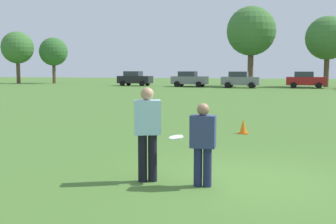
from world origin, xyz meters
The scene contains 13 objects.
ground_plane centered at (0.00, 0.00, 0.00)m, with size 168.16×168.16×0.00m, color #47702D.
player_thrower centered at (-1.82, -0.54, 1.01)m, with size 0.56×0.44×1.79m.
player_defender centered at (-0.75, -0.60, 0.85)m, with size 0.45×0.27×1.52m.
frisbee centered at (-1.28, -0.45, 0.85)m, with size 0.27×0.27×0.09m.
traffic_cone centered at (-0.57, 5.83, 0.23)m, with size 0.32×0.32×0.48m.
parked_car_near_left centered at (-17.10, 41.26, 0.92)m, with size 4.26×2.34×1.82m.
parked_car_mid_left centered at (-9.90, 40.36, 0.92)m, with size 4.26×2.34×1.82m.
parked_car_center centered at (-3.78, 39.08, 0.92)m, with size 4.26×2.34×1.82m.
parked_car_mid_right centered at (3.25, 40.37, 0.92)m, with size 4.26×2.34×1.82m.
tree_west_oak centered at (-36.15, 44.56, 5.14)m, with size 4.60×4.60×7.47m.
tree_west_maple centered at (-31.66, 46.80, 4.60)m, with size 4.11×4.11×6.68m.
tree_center_elm centered at (-3.01, 43.83, 6.64)m, with size 5.94×5.94×9.65m.
tree_east_birch centered at (5.74, 44.04, 5.67)m, with size 5.07×5.07×8.24m.
Camera 1 is at (0.57, -7.86, 2.13)m, focal length 44.28 mm.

